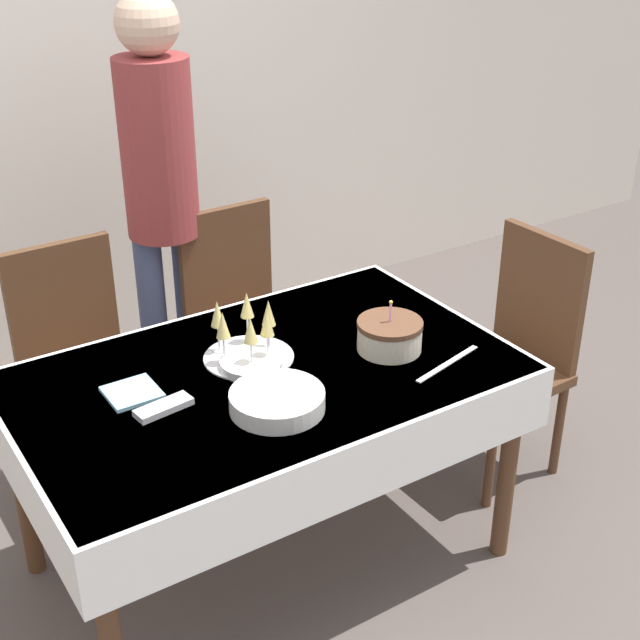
{
  "coord_description": "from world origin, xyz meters",
  "views": [
    {
      "loc": [
        -1.13,
        -2.07,
        2.15
      ],
      "look_at": [
        0.2,
        0.0,
        0.87
      ],
      "focal_mm": 50.0,
      "sensor_mm": 36.0,
      "label": 1
    }
  ],
  "objects_px": {
    "dining_chair_far_right": "(241,316)",
    "plate_stack_dessert": "(251,364)",
    "dining_chair_right_end": "(515,347)",
    "dining_chair_far_left": "(79,361)",
    "plate_stack_main": "(277,401)",
    "champagne_tray": "(247,332)",
    "person_standing": "(160,180)",
    "birthday_cake": "(390,335)"
  },
  "relations": [
    {
      "from": "dining_chair_far_left",
      "to": "plate_stack_dessert",
      "type": "relative_size",
      "value": 4.8
    },
    {
      "from": "birthday_cake",
      "to": "plate_stack_dessert",
      "type": "relative_size",
      "value": 1.07
    },
    {
      "from": "plate_stack_dessert",
      "to": "person_standing",
      "type": "distance_m",
      "value": 1.0
    },
    {
      "from": "plate_stack_dessert",
      "to": "person_standing",
      "type": "height_order",
      "value": "person_standing"
    },
    {
      "from": "dining_chair_right_end",
      "to": "champagne_tray",
      "type": "bearing_deg",
      "value": 174.5
    },
    {
      "from": "dining_chair_far_left",
      "to": "dining_chair_far_right",
      "type": "distance_m",
      "value": 0.68
    },
    {
      "from": "person_standing",
      "to": "birthday_cake",
      "type": "bearing_deg",
      "value": -75.06
    },
    {
      "from": "dining_chair_right_end",
      "to": "champagne_tray",
      "type": "xyz_separation_m",
      "value": [
        -1.08,
        0.1,
        0.33
      ]
    },
    {
      "from": "dining_chair_far_left",
      "to": "dining_chair_far_right",
      "type": "height_order",
      "value": "same"
    },
    {
      "from": "birthday_cake",
      "to": "champagne_tray",
      "type": "relative_size",
      "value": 0.74
    },
    {
      "from": "dining_chair_far_right",
      "to": "dining_chair_far_left",
      "type": "bearing_deg",
      "value": -180.0
    },
    {
      "from": "plate_stack_dessert",
      "to": "plate_stack_main",
      "type": "bearing_deg",
      "value": -101.99
    },
    {
      "from": "plate_stack_dessert",
      "to": "person_standing",
      "type": "relative_size",
      "value": 0.11
    },
    {
      "from": "dining_chair_right_end",
      "to": "person_standing",
      "type": "xyz_separation_m",
      "value": [
        -0.97,
        0.98,
        0.56
      ]
    },
    {
      "from": "dining_chair_far_left",
      "to": "plate_stack_main",
      "type": "distance_m",
      "value": 1.06
    },
    {
      "from": "dining_chair_far_right",
      "to": "plate_stack_dessert",
      "type": "distance_m",
      "value": 0.87
    },
    {
      "from": "dining_chair_right_end",
      "to": "champagne_tray",
      "type": "distance_m",
      "value": 1.14
    },
    {
      "from": "plate_stack_main",
      "to": "plate_stack_dessert",
      "type": "height_order",
      "value": "plate_stack_main"
    },
    {
      "from": "dining_chair_far_right",
      "to": "plate_stack_main",
      "type": "relative_size",
      "value": 3.43
    },
    {
      "from": "dining_chair_far_right",
      "to": "birthday_cake",
      "type": "height_order",
      "value": "dining_chair_far_right"
    },
    {
      "from": "dining_chair_right_end",
      "to": "plate_stack_main",
      "type": "bearing_deg",
      "value": -169.93
    },
    {
      "from": "plate_stack_main",
      "to": "champagne_tray",
      "type": "bearing_deg",
      "value": 76.46
    },
    {
      "from": "dining_chair_far_left",
      "to": "champagne_tray",
      "type": "bearing_deg",
      "value": -63.49
    },
    {
      "from": "dining_chair_far_right",
      "to": "plate_stack_main",
      "type": "xyz_separation_m",
      "value": [
        -0.41,
        -0.99,
        0.27
      ]
    },
    {
      "from": "plate_stack_dessert",
      "to": "champagne_tray",
      "type": "bearing_deg",
      "value": 70.74
    },
    {
      "from": "birthday_cake",
      "to": "champagne_tray",
      "type": "height_order",
      "value": "champagne_tray"
    },
    {
      "from": "dining_chair_far_left",
      "to": "champagne_tray",
      "type": "xyz_separation_m",
      "value": [
        0.34,
        -0.68,
        0.33
      ]
    },
    {
      "from": "dining_chair_right_end",
      "to": "champagne_tray",
      "type": "height_order",
      "value": "dining_chair_right_end"
    },
    {
      "from": "dining_chair_far_left",
      "to": "champagne_tray",
      "type": "relative_size",
      "value": 3.3
    },
    {
      "from": "dining_chair_far_right",
      "to": "dining_chair_right_end",
      "type": "distance_m",
      "value": 1.09
    },
    {
      "from": "birthday_cake",
      "to": "plate_stack_dessert",
      "type": "xyz_separation_m",
      "value": [
        -0.43,
        0.14,
        -0.04
      ]
    },
    {
      "from": "dining_chair_far_right",
      "to": "birthday_cake",
      "type": "distance_m",
      "value": 0.94
    },
    {
      "from": "dining_chair_far_right",
      "to": "champagne_tray",
      "type": "relative_size",
      "value": 3.3
    },
    {
      "from": "champagne_tray",
      "to": "plate_stack_dessert",
      "type": "height_order",
      "value": "champagne_tray"
    },
    {
      "from": "birthday_cake",
      "to": "plate_stack_dessert",
      "type": "bearing_deg",
      "value": 162.07
    },
    {
      "from": "dining_chair_far_left",
      "to": "dining_chair_far_right",
      "type": "bearing_deg",
      "value": 0.0
    },
    {
      "from": "dining_chair_right_end",
      "to": "dining_chair_far_left",
      "type": "bearing_deg",
      "value": 151.06
    },
    {
      "from": "plate_stack_main",
      "to": "plate_stack_dessert",
      "type": "bearing_deg",
      "value": 78.01
    },
    {
      "from": "person_standing",
      "to": "dining_chair_far_left",
      "type": "bearing_deg",
      "value": -157.09
    },
    {
      "from": "dining_chair_far_left",
      "to": "dining_chair_far_right",
      "type": "xyz_separation_m",
      "value": [
        0.68,
        0.0,
        0.0
      ]
    },
    {
      "from": "champagne_tray",
      "to": "person_standing",
      "type": "xyz_separation_m",
      "value": [
        0.12,
        0.88,
        0.23
      ]
    },
    {
      "from": "plate_stack_dessert",
      "to": "person_standing",
      "type": "bearing_deg",
      "value": 81.6
    }
  ]
}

